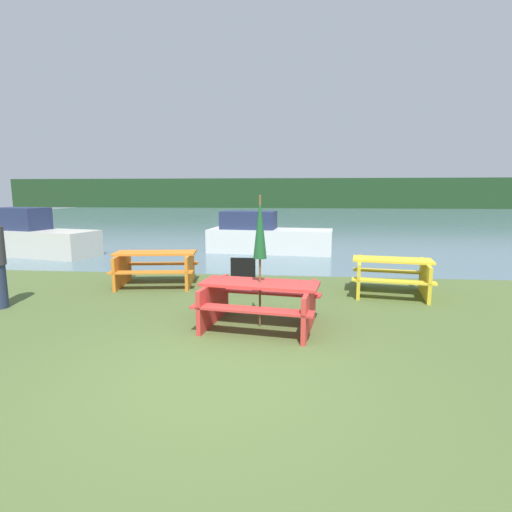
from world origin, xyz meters
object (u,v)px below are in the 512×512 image
object	(u,v)px
umbrella_darkgreen	(260,229)
boat	(266,237)
signboard	(243,274)
boat_second	(35,238)
picnic_table_orange	(156,265)
picnic_table_red	(260,299)
picnic_table_yellow	(392,273)

from	to	relation	value
umbrella_darkgreen	boat	xyz separation A→B (m)	(-0.51, 8.23, -1.05)
signboard	boat_second	bearing A→B (deg)	151.07
picnic_table_orange	umbrella_darkgreen	bearing A→B (deg)	-44.93
picnic_table_red	signboard	bearing A→B (deg)	104.05
picnic_table_orange	boat_second	world-z (taller)	boat_second
picnic_table_yellow	boat	size ratio (longest dim) A/B	0.40
boat_second	picnic_table_red	bearing A→B (deg)	-25.60
picnic_table_yellow	picnic_table_orange	distance (m)	5.38
picnic_table_red	umbrella_darkgreen	world-z (taller)	umbrella_darkgreen
boat_second	signboard	world-z (taller)	boat_second
boat_second	signboard	bearing A→B (deg)	-16.20
picnic_table_yellow	signboard	xyz separation A→B (m)	(-3.23, -0.01, -0.09)
umbrella_darkgreen	signboard	world-z (taller)	umbrella_darkgreen
boat	umbrella_darkgreen	bearing A→B (deg)	-80.36
boat	boat_second	bearing A→B (deg)	-163.20
picnic_table_yellow	picnic_table_red	bearing A→B (deg)	-138.26
picnic_table_red	picnic_table_yellow	world-z (taller)	picnic_table_yellow
picnic_table_yellow	umbrella_darkgreen	world-z (taller)	umbrella_darkgreen
boat	signboard	distance (m)	5.89
picnic_table_orange	boat	distance (m)	5.95
picnic_table_yellow	boat_second	world-z (taller)	boat_second
picnic_table_orange	boat_second	size ratio (longest dim) A/B	0.47
boat	signboard	size ratio (longest dim) A/B	6.14
picnic_table_yellow	boat_second	size ratio (longest dim) A/B	0.42
picnic_table_red	picnic_table_orange	xyz separation A→B (m)	(-2.72, 2.71, 0.02)
picnic_table_yellow	signboard	distance (m)	3.23
umbrella_darkgreen	boat	bearing A→B (deg)	93.53
boat_second	umbrella_darkgreen	bearing A→B (deg)	-25.60
picnic_table_red	umbrella_darkgreen	xyz separation A→B (m)	(-0.00, -0.00, 1.16)
picnic_table_orange	boat	world-z (taller)	boat
picnic_table_yellow	signboard	world-z (taller)	picnic_table_yellow
picnic_table_yellow	boat	xyz separation A→B (m)	(-3.15, 5.88, 0.11)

